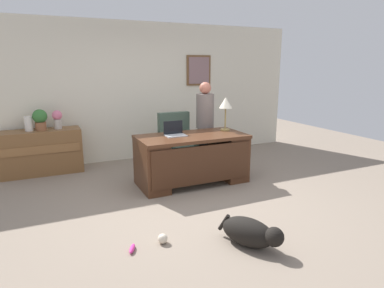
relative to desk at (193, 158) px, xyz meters
The scene contains 14 objects.
ground_plane 0.88m from the desk, 116.47° to the right, with size 12.00×12.00×0.00m, color gray.
back_wall 2.15m from the desk, 99.87° to the left, with size 7.00×0.16×2.70m.
desk is the anchor object (origin of this frame).
credenza 2.69m from the desk, 144.45° to the left, with size 1.33×0.50×0.78m.
armchair 0.91m from the desk, 83.36° to the left, with size 0.60×0.59×1.02m.
person_standing 0.96m from the desk, 50.22° to the left, with size 0.32×0.32×1.58m.
dog_lying 2.06m from the desk, 97.41° to the right, with size 0.54×0.70×0.30m.
laptop 0.51m from the desk, 154.99° to the left, with size 0.32×0.22×0.22m.
desk_lamp 1.06m from the desk, 13.22° to the left, with size 0.22×0.22×0.56m.
vase_with_flowers 2.51m from the desk, 140.33° to the left, with size 0.17×0.17×0.33m.
vase_empty 2.86m from the desk, 146.30° to the left, with size 0.13×0.13×0.25m, color silver.
potted_plant 2.73m from the desk, 144.10° to the left, with size 0.24×0.24×0.36m.
dog_toy_ball 1.96m from the desk, 124.33° to the right, with size 0.11×0.11×0.11m, color beige.
dog_toy_bone 2.18m from the desk, 131.66° to the right, with size 0.18×0.05×0.05m, color #D8338C.
Camera 1 is at (-1.81, -3.98, 1.86)m, focal length 31.15 mm.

